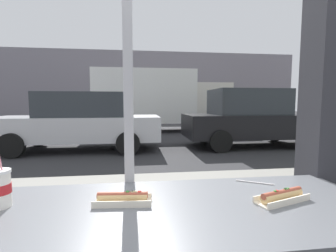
% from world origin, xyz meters
% --- Properties ---
extents(ground_plane, '(60.00, 60.00, 0.00)m').
position_xyz_m(ground_plane, '(0.00, 8.00, 0.00)').
color(ground_plane, '#2D2D30').
extents(sidewalk_strip, '(16.00, 2.80, 0.15)m').
position_xyz_m(sidewalk_strip, '(0.00, 1.60, 0.07)').
color(sidewalk_strip, gray).
rests_on(sidewalk_strip, ground).
extents(window_wall, '(2.88, 0.20, 2.90)m').
position_xyz_m(window_wall, '(0.00, 0.08, 1.85)').
color(window_wall, '#2D2D33').
rests_on(window_wall, ground).
extents(building_facade_far, '(28.00, 1.20, 5.72)m').
position_xyz_m(building_facade_far, '(0.00, 20.09, 2.86)').
color(building_facade_far, gray).
rests_on(building_facade_far, ground).
extents(hotdog_tray_near, '(0.26, 0.16, 0.05)m').
position_xyz_m(hotdog_tray_near, '(0.65, -0.30, 0.99)').
color(hotdog_tray_near, beige).
rests_on(hotdog_tray_near, window_counter).
extents(hotdog_tray_far, '(0.24, 0.11, 0.05)m').
position_xyz_m(hotdog_tray_far, '(-0.02, -0.24, 0.99)').
color(hotdog_tray_far, beige).
rests_on(hotdog_tray_far, window_counter).
extents(loose_straw, '(0.17, 0.10, 0.01)m').
position_xyz_m(loose_straw, '(0.65, -0.06, 0.97)').
color(loose_straw, white).
rests_on(loose_straw, window_counter).
extents(parked_car_silver, '(4.68, 1.93, 1.69)m').
position_xyz_m(parked_car_silver, '(-1.59, 6.14, 0.86)').
color(parked_car_silver, '#BCBCC1').
rests_on(parked_car_silver, ground).
extents(parked_car_black, '(4.26, 1.93, 1.82)m').
position_xyz_m(parked_car_black, '(3.65, 6.14, 0.91)').
color(parked_car_black, black).
rests_on(parked_car_black, ground).
extents(box_truck, '(6.50, 2.44, 2.95)m').
position_xyz_m(box_truck, '(1.16, 10.82, 1.61)').
color(box_truck, silver).
rests_on(box_truck, ground).
extents(pedestrian, '(0.32, 0.32, 1.63)m').
position_xyz_m(pedestrian, '(2.79, 2.00, 1.08)').
color(pedestrian, '#2C312C').
rests_on(pedestrian, sidewalk_strip).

